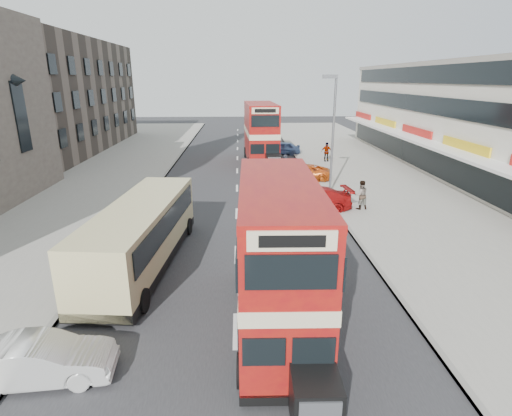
% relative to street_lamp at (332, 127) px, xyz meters
% --- Properties ---
extents(ground, '(160.00, 160.00, 0.00)m').
position_rel_street_lamp_xyz_m(ground, '(-6.52, -18.00, -4.78)').
color(ground, '#28282B').
rests_on(ground, ground).
extents(road_surface, '(12.00, 90.00, 0.01)m').
position_rel_street_lamp_xyz_m(road_surface, '(-6.52, 2.00, -4.78)').
color(road_surface, '#28282B').
rests_on(road_surface, ground).
extents(pavement_right, '(12.00, 90.00, 0.15)m').
position_rel_street_lamp_xyz_m(pavement_right, '(5.48, 2.00, -4.71)').
color(pavement_right, gray).
rests_on(pavement_right, ground).
extents(pavement_left, '(12.00, 90.00, 0.15)m').
position_rel_street_lamp_xyz_m(pavement_left, '(-18.52, 2.00, -4.71)').
color(pavement_left, gray).
rests_on(pavement_left, ground).
extents(kerb_left, '(0.20, 90.00, 0.16)m').
position_rel_street_lamp_xyz_m(kerb_left, '(-12.62, 2.00, -4.71)').
color(kerb_left, gray).
rests_on(kerb_left, ground).
extents(kerb_right, '(0.20, 90.00, 0.16)m').
position_rel_street_lamp_xyz_m(kerb_right, '(-0.42, 2.00, -4.71)').
color(kerb_right, gray).
rests_on(kerb_right, ground).
extents(brick_terrace, '(14.00, 28.00, 12.00)m').
position_rel_street_lamp_xyz_m(brick_terrace, '(-28.52, 20.00, 1.22)').
color(brick_terrace, '#66594C').
rests_on(brick_terrace, ground).
extents(commercial_row, '(9.90, 46.20, 9.30)m').
position_rel_street_lamp_xyz_m(commercial_row, '(13.42, 4.00, -0.09)').
color(commercial_row, beige).
rests_on(commercial_row, ground).
extents(street_lamp, '(1.00, 0.20, 8.12)m').
position_rel_street_lamp_xyz_m(street_lamp, '(0.00, 0.00, 0.00)').
color(street_lamp, slate).
rests_on(street_lamp, ground).
extents(bus_main, '(2.55, 8.68, 4.75)m').
position_rel_street_lamp_xyz_m(bus_main, '(-5.12, -15.73, -2.28)').
color(bus_main, black).
rests_on(bus_main, ground).
extents(bus_second, '(3.05, 9.99, 5.48)m').
position_rel_street_lamp_xyz_m(bus_second, '(-4.22, 11.66, -1.90)').
color(bus_second, black).
rests_on(bus_second, ground).
extents(coach, '(3.39, 10.00, 2.60)m').
position_rel_street_lamp_xyz_m(coach, '(-10.60, -10.90, -3.25)').
color(coach, black).
rests_on(coach, ground).
extents(car_left_front, '(3.93, 1.66, 1.26)m').
position_rel_street_lamp_xyz_m(car_left_front, '(-11.74, -18.01, -4.15)').
color(car_left_front, silver).
rests_on(car_left_front, ground).
extents(car_right_a, '(5.29, 2.58, 1.48)m').
position_rel_street_lamp_xyz_m(car_right_a, '(-2.00, -3.74, -4.04)').
color(car_right_a, '#A81110').
rests_on(car_right_a, ground).
extents(car_right_b, '(4.93, 2.76, 1.30)m').
position_rel_street_lamp_xyz_m(car_right_b, '(-1.37, 4.22, -4.13)').
color(car_right_b, '#D25515').
rests_on(car_right_b, ground).
extents(car_right_c, '(4.16, 1.99, 1.37)m').
position_rel_street_lamp_xyz_m(car_right_c, '(-1.71, 16.03, -4.10)').
color(car_right_c, '#6084C0').
rests_on(car_right_c, ground).
extents(pedestrian_near, '(0.73, 0.54, 1.83)m').
position_rel_street_lamp_xyz_m(pedestrian_near, '(1.13, -3.82, -3.72)').
color(pedestrian_near, gray).
rests_on(pedestrian_near, pavement_right).
extents(pedestrian_far, '(1.11, 0.53, 1.84)m').
position_rel_street_lamp_xyz_m(pedestrian_far, '(2.17, 11.28, -3.71)').
color(pedestrian_far, gray).
rests_on(pedestrian_far, pavement_right).
extents(cyclist, '(0.73, 1.55, 2.33)m').
position_rel_street_lamp_xyz_m(cyclist, '(-2.75, 3.03, -3.91)').
color(cyclist, gray).
rests_on(cyclist, ground).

